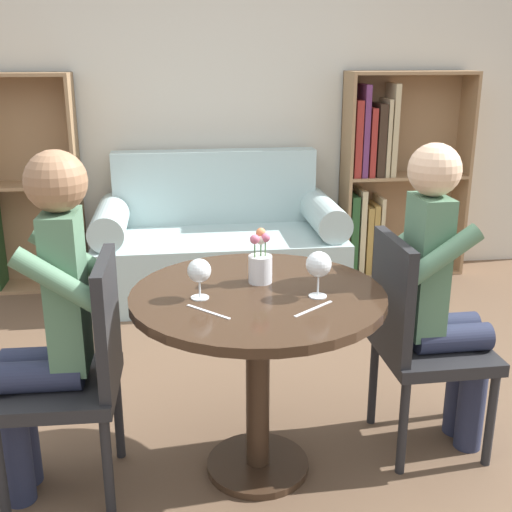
{
  "coord_description": "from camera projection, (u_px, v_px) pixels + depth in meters",
  "views": [
    {
      "loc": [
        -0.29,
        -2.13,
        1.57
      ],
      "look_at": [
        0.0,
        0.05,
        0.86
      ],
      "focal_mm": 45.0,
      "sensor_mm": 36.0,
      "label": 1
    }
  ],
  "objects": [
    {
      "name": "wine_glass_left",
      "position": [
        199.0,
        272.0,
        2.22
      ],
      "size": [
        0.08,
        0.08,
        0.14
      ],
      "color": "white",
      "rests_on": "round_table"
    },
    {
      "name": "bookshelf_right",
      "position": [
        386.0,
        178.0,
        4.58
      ],
      "size": [
        0.88,
        0.28,
        1.44
      ],
      "color": "#93704C",
      "rests_on": "ground_plane"
    },
    {
      "name": "ground_plane",
      "position": [
        258.0,
        468.0,
        2.53
      ],
      "size": [
        16.0,
        16.0,
        0.0
      ],
      "primitive_type": "plane",
      "color": "brown"
    },
    {
      "name": "chair_left",
      "position": [
        78.0,
        369.0,
        2.28
      ],
      "size": [
        0.43,
        0.43,
        0.9
      ],
      "rotation": [
        0.0,
        0.0,
        -1.6
      ],
      "color": "#232326",
      "rests_on": "ground_plane"
    },
    {
      "name": "chair_right",
      "position": [
        417.0,
        336.0,
        2.54
      ],
      "size": [
        0.43,
        0.43,
        0.9
      ],
      "rotation": [
        0.0,
        0.0,
        1.59
      ],
      "color": "#232326",
      "rests_on": "ground_plane"
    },
    {
      "name": "person_left",
      "position": [
        47.0,
        322.0,
        2.21
      ],
      "size": [
        0.42,
        0.35,
        1.27
      ],
      "rotation": [
        0.0,
        0.0,
        -1.6
      ],
      "color": "#282D47",
      "rests_on": "ground_plane"
    },
    {
      "name": "fork_left_setting",
      "position": [
        314.0,
        309.0,
        2.15
      ],
      "size": [
        0.16,
        0.12,
        0.0
      ],
      "color": "silver",
      "rests_on": "round_table"
    },
    {
      "name": "couch",
      "position": [
        219.0,
        247.0,
        4.3
      ],
      "size": [
        1.61,
        0.8,
        0.92
      ],
      "color": "#A8C1C1",
      "rests_on": "ground_plane"
    },
    {
      "name": "flower_vase",
      "position": [
        260.0,
        263.0,
        2.38
      ],
      "size": [
        0.09,
        0.09,
        0.21
      ],
      "color": "silver",
      "rests_on": "round_table"
    },
    {
      "name": "wine_glass_right",
      "position": [
        319.0,
        266.0,
        2.23
      ],
      "size": [
        0.09,
        0.09,
        0.17
      ],
      "color": "white",
      "rests_on": "round_table"
    },
    {
      "name": "knife_left_setting",
      "position": [
        208.0,
        312.0,
        2.13
      ],
      "size": [
        0.14,
        0.14,
        0.0
      ],
      "color": "silver",
      "rests_on": "round_table"
    },
    {
      "name": "person_right",
      "position": [
        442.0,
        295.0,
        2.5
      ],
      "size": [
        0.42,
        0.34,
        1.26
      ],
      "rotation": [
        0.0,
        0.0,
        1.59
      ],
      "color": "#282D47",
      "rests_on": "ground_plane"
    },
    {
      "name": "back_wall",
      "position": [
        211.0,
        84.0,
        4.38
      ],
      "size": [
        5.2,
        0.05,
        2.7
      ],
      "color": "beige",
      "rests_on": "ground_plane"
    },
    {
      "name": "round_table",
      "position": [
        258.0,
        330.0,
        2.35
      ],
      "size": [
        0.92,
        0.92,
        0.74
      ],
      "color": "#382619",
      "rests_on": "ground_plane"
    }
  ]
}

